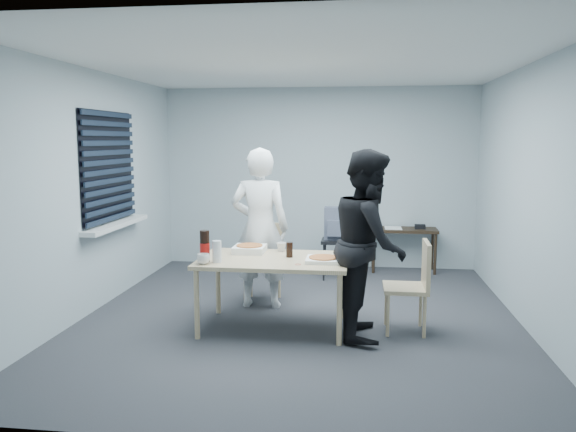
# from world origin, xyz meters

# --- Properties ---
(room) EXTENTS (5.00, 5.00, 5.00)m
(room) POSITION_xyz_m (-2.20, 0.40, 1.44)
(room) COLOR #323238
(room) RESTS_ON ground
(dining_table) EXTENTS (1.45, 0.92, 0.70)m
(dining_table) POSITION_xyz_m (-0.22, -0.35, 0.64)
(dining_table) COLOR #D2AD8B
(dining_table) RESTS_ON ground
(chair_far) EXTENTS (0.42, 0.42, 0.89)m
(chair_far) POSITION_xyz_m (-0.49, 0.64, 0.51)
(chair_far) COLOR #D2AD8B
(chair_far) RESTS_ON ground
(chair_right) EXTENTS (0.42, 0.42, 0.89)m
(chair_right) POSITION_xyz_m (1.14, -0.29, 0.51)
(chair_right) COLOR #D2AD8B
(chair_right) RESTS_ON ground
(person_white) EXTENTS (0.65, 0.42, 1.77)m
(person_white) POSITION_xyz_m (-0.48, 0.36, 0.89)
(person_white) COLOR white
(person_white) RESTS_ON ground
(person_black) EXTENTS (0.47, 0.86, 1.77)m
(person_black) POSITION_xyz_m (0.70, -0.43, 0.89)
(person_black) COLOR black
(person_black) RESTS_ON ground
(side_table) EXTENTS (0.92, 0.41, 0.61)m
(side_table) POSITION_xyz_m (1.23, 2.28, 0.53)
(side_table) COLOR #2F2017
(side_table) RESTS_ON ground
(stool) EXTENTS (0.38, 0.38, 0.53)m
(stool) POSITION_xyz_m (0.30, 1.74, 0.42)
(stool) COLOR black
(stool) RESTS_ON ground
(backpack) EXTENTS (0.31, 0.23, 0.44)m
(backpack) POSITION_xyz_m (0.30, 1.73, 0.74)
(backpack) COLOR slate
(backpack) RESTS_ON stool
(pizza_box_a) EXTENTS (0.32, 0.32, 0.08)m
(pizza_box_a) POSITION_xyz_m (-0.51, -0.09, 0.74)
(pizza_box_a) COLOR white
(pizza_box_a) RESTS_ON dining_table
(pizza_box_b) EXTENTS (0.32, 0.32, 0.05)m
(pizza_box_b) POSITION_xyz_m (0.27, -0.43, 0.73)
(pizza_box_b) COLOR white
(pizza_box_b) RESTS_ON dining_table
(mug_a) EXTENTS (0.17, 0.17, 0.10)m
(mug_a) POSITION_xyz_m (-0.83, -0.68, 0.75)
(mug_a) COLOR silver
(mug_a) RESTS_ON dining_table
(mug_b) EXTENTS (0.10, 0.10, 0.09)m
(mug_b) POSITION_xyz_m (-0.20, 0.01, 0.75)
(mug_b) COLOR silver
(mug_b) RESTS_ON dining_table
(cola_glass) EXTENTS (0.09, 0.09, 0.15)m
(cola_glass) POSITION_xyz_m (-0.07, -0.27, 0.78)
(cola_glass) COLOR black
(cola_glass) RESTS_ON dining_table
(soda_bottle) EXTENTS (0.09, 0.09, 0.30)m
(soda_bottle) POSITION_xyz_m (-0.85, -0.58, 0.85)
(soda_bottle) COLOR black
(soda_bottle) RESTS_ON dining_table
(plastic_cups) EXTENTS (0.11, 0.11, 0.21)m
(plastic_cups) POSITION_xyz_m (-0.72, -0.59, 0.81)
(plastic_cups) COLOR silver
(plastic_cups) RESTS_ON dining_table
(rubber_band) EXTENTS (0.06, 0.06, 0.00)m
(rubber_band) POSITION_xyz_m (0.05, -0.59, 0.71)
(rubber_band) COLOR red
(rubber_band) RESTS_ON dining_table
(papers) EXTENTS (0.26, 0.34, 0.01)m
(papers) POSITION_xyz_m (1.08, 2.29, 0.62)
(papers) COLOR white
(papers) RESTS_ON side_table
(black_box) EXTENTS (0.14, 0.10, 0.06)m
(black_box) POSITION_xyz_m (1.45, 2.27, 0.64)
(black_box) COLOR black
(black_box) RESTS_ON side_table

